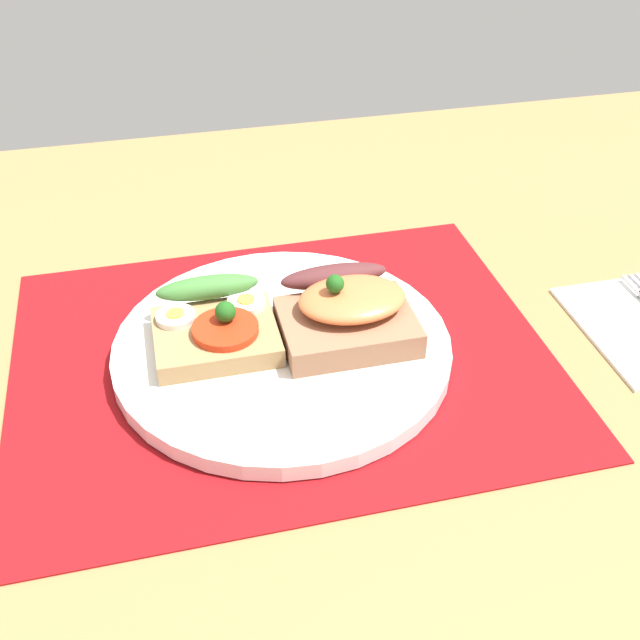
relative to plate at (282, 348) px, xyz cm
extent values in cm
cube|color=#9A7645|center=(0.00, 0.00, -2.56)|extent=(120.00, 90.00, 3.20)
cube|color=maroon|center=(0.00, 0.00, -0.81)|extent=(41.27, 32.80, 0.30)
cylinder|color=white|center=(0.00, 0.00, 0.00)|extent=(26.04, 26.04, 1.33)
cube|color=#A67E4F|center=(-4.95, 0.67, 1.47)|extent=(9.22, 7.70, 1.61)
cylinder|color=red|center=(-4.25, -0.05, 2.58)|extent=(4.98, 4.98, 0.60)
ellipsoid|color=#417C36|center=(-4.95, 4.92, 3.18)|extent=(8.12, 2.20, 1.80)
sphere|color=#1E5919|center=(-4.07, 0.67, 3.68)|extent=(1.60, 1.60, 1.60)
cylinder|color=white|center=(-7.72, 2.49, 2.53)|extent=(3.01, 3.01, 0.50)
cylinder|color=yellow|center=(-7.72, 2.49, 2.86)|extent=(1.35, 1.35, 0.16)
cylinder|color=white|center=(-2.19, 3.05, 2.53)|extent=(3.01, 3.01, 0.50)
cylinder|color=yellow|center=(-2.19, 3.05, 2.86)|extent=(1.35, 1.35, 0.16)
cube|color=#976649|center=(4.95, -0.78, 1.73)|extent=(10.15, 7.61, 2.12)
ellipsoid|color=orange|center=(5.52, -0.20, 3.71)|extent=(8.32, 6.09, 1.85)
ellipsoid|color=#562729|center=(4.95, 3.42, 3.69)|extent=(8.62, 2.20, 1.80)
sphere|color=#1E5919|center=(4.15, -0.18, 5.34)|extent=(1.40, 1.40, 1.40)
cube|color=#B7B7BC|center=(31.27, 1.71, -0.20)|extent=(0.32, 2.80, 0.32)
cube|color=#B7B7BC|center=(31.92, 1.71, -0.20)|extent=(0.32, 2.80, 0.32)
camera|label=1|loc=(-8.04, -46.21, 37.70)|focal=43.56mm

